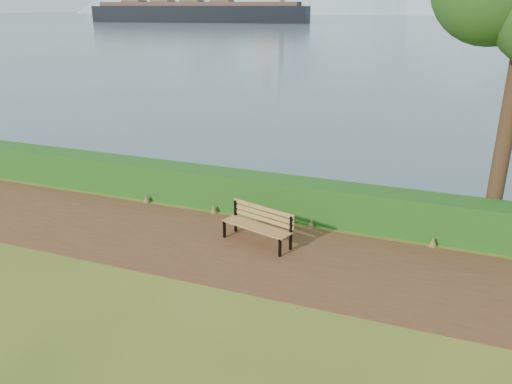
% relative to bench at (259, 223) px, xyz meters
% --- Properties ---
extents(ground, '(140.00, 140.00, 0.00)m').
position_rel_bench_xyz_m(ground, '(-0.67, -0.81, -0.50)').
color(ground, '#51621C').
rests_on(ground, ground).
extents(path, '(40.00, 3.40, 0.01)m').
position_rel_bench_xyz_m(path, '(-0.67, -0.51, -0.49)').
color(path, '#572D1E').
rests_on(path, ground).
extents(hedge, '(32.00, 0.85, 1.00)m').
position_rel_bench_xyz_m(hedge, '(-0.67, 1.79, 0.00)').
color(hedge, '#124213').
rests_on(hedge, ground).
extents(water, '(700.00, 510.00, 0.00)m').
position_rel_bench_xyz_m(water, '(-0.67, 259.19, -0.49)').
color(water, '#3F5366').
rests_on(water, ground).
extents(bench, '(1.80, 0.97, 0.87)m').
position_rel_bench_xyz_m(bench, '(0.00, 0.00, 0.00)').
color(bench, black).
rests_on(bench, ground).
extents(cargo_ship, '(74.94, 21.77, 22.48)m').
position_rel_bench_xyz_m(cargo_ship, '(-76.05, 151.13, 2.85)').
color(cargo_ship, black).
rests_on(cargo_ship, ground).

